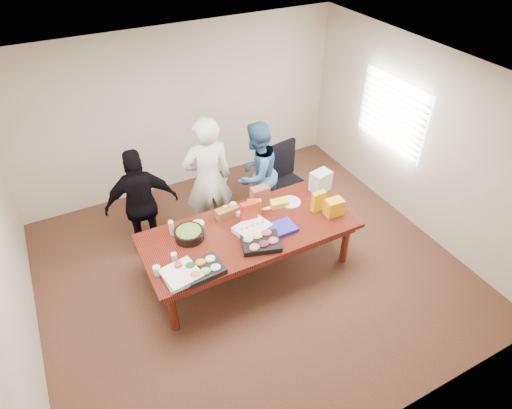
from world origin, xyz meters
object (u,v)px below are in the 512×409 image
person_center (208,180)px  person_right (257,174)px  conference_table (250,250)px  office_chair (288,182)px  sheet_cake (252,228)px  salad_bowl (189,234)px

person_center → person_right: bearing=-173.6°
conference_table → person_center: (-0.16, 0.99, 0.60)m
office_chair → sheet_cake: (-1.13, -0.97, 0.24)m
person_center → person_right: 0.79m
person_center → sheet_cake: bearing=105.7°
sheet_cake → person_center: bearing=83.1°
sheet_cake → conference_table: bearing=101.3°
conference_table → person_center: person_center is taller
conference_table → salad_bowl: bearing=165.0°
conference_table → person_right: person_right is taller
conference_table → office_chair: (1.15, 0.93, 0.18)m
office_chair → salad_bowl: 2.05m
person_center → salad_bowl: person_center is taller
office_chair → salad_bowl: office_chair is taller
person_center → sheet_cake: 1.06m
office_chair → person_center: person_center is taller
conference_table → person_right: bearing=58.3°
person_right → salad_bowl: size_ratio=4.42×
salad_bowl → sheet_cake: bearing=-17.0°
conference_table → salad_bowl: 0.89m
person_right → salad_bowl: (-1.37, -0.80, -0.02)m
conference_table → person_right: 1.26m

